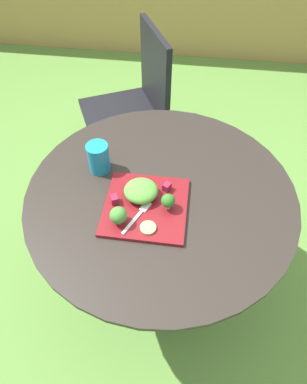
# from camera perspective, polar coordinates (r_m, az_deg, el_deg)

# --- Properties ---
(ground_plane) EXTENTS (12.00, 12.00, 0.00)m
(ground_plane) POSITION_cam_1_polar(r_m,az_deg,el_deg) (1.83, 0.88, -14.81)
(ground_plane) COLOR #568438
(patio_table) EXTENTS (0.98, 0.98, 0.72)m
(patio_table) POSITION_cam_1_polar(r_m,az_deg,el_deg) (1.40, 1.12, -6.17)
(patio_table) COLOR #28231E
(patio_table) RESTS_ON ground_plane
(patio_chair) EXTENTS (0.59, 0.59, 0.90)m
(patio_chair) POSITION_cam_1_polar(r_m,az_deg,el_deg) (2.00, -2.85, 15.44)
(patio_chair) COLOR black
(patio_chair) RESTS_ON ground_plane
(salad_plate) EXTENTS (0.28, 0.28, 0.01)m
(salad_plate) POSITION_cam_1_polar(r_m,az_deg,el_deg) (1.16, -1.34, -2.45)
(salad_plate) COLOR maroon
(salad_plate) RESTS_ON patio_table
(drinking_glass) EXTENTS (0.08, 0.08, 0.12)m
(drinking_glass) POSITION_cam_1_polar(r_m,az_deg,el_deg) (1.27, -9.23, 5.53)
(drinking_glass) COLOR teal
(drinking_glass) RESTS_ON patio_table
(fork) EXTENTS (0.08, 0.15, 0.00)m
(fork) POSITION_cam_1_polar(r_m,az_deg,el_deg) (1.13, -2.48, -3.80)
(fork) COLOR silver
(fork) RESTS_ON salad_plate
(lettuce_mound) EXTENTS (0.12, 0.11, 0.05)m
(lettuce_mound) POSITION_cam_1_polar(r_m,az_deg,el_deg) (1.16, -2.12, 0.21)
(lettuce_mound) COLOR #519338
(lettuce_mound) RESTS_ON salad_plate
(broccoli_floret_0) EXTENTS (0.05, 0.05, 0.06)m
(broccoli_floret_0) POSITION_cam_1_polar(r_m,az_deg,el_deg) (1.12, 2.49, -1.52)
(broccoli_floret_0) COLOR #99B770
(broccoli_floret_0) RESTS_ON salad_plate
(broccoli_floret_1) EXTENTS (0.06, 0.06, 0.07)m
(broccoli_floret_1) POSITION_cam_1_polar(r_m,az_deg,el_deg) (1.09, -5.95, -3.94)
(broccoli_floret_1) COLOR #99B770
(broccoli_floret_1) RESTS_ON salad_plate
(cucumber_slice_0) EXTENTS (0.05, 0.05, 0.01)m
(cucumber_slice_0) POSITION_cam_1_polar(r_m,az_deg,el_deg) (1.10, -0.93, -6.05)
(cucumber_slice_0) COLOR #8EB766
(cucumber_slice_0) RESTS_ON salad_plate
(beet_chunk_0) EXTENTS (0.03, 0.04, 0.03)m
(beet_chunk_0) POSITION_cam_1_polar(r_m,az_deg,el_deg) (1.19, 2.28, 0.94)
(beet_chunk_0) COLOR maroon
(beet_chunk_0) RESTS_ON salad_plate
(beet_chunk_1) EXTENTS (0.03, 0.04, 0.03)m
(beet_chunk_1) POSITION_cam_1_polar(r_m,az_deg,el_deg) (1.16, -6.61, -1.26)
(beet_chunk_1) COLOR maroon
(beet_chunk_1) RESTS_ON salad_plate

